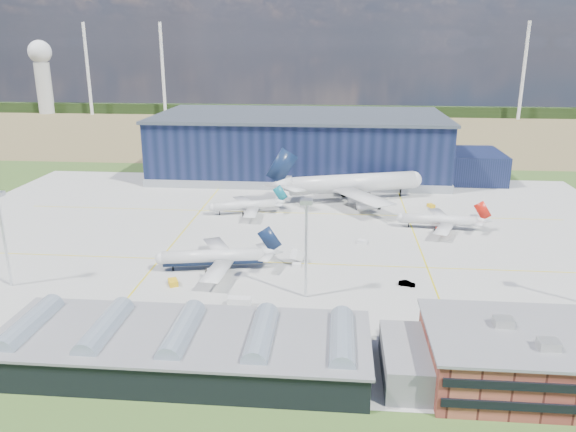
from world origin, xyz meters
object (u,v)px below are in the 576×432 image
(airliner_red, at_px, (439,215))
(airstair, at_px, (297,258))
(hangar, at_px, (307,148))
(car_b, at_px, (407,284))
(airliner_regional, at_px, (245,201))
(gse_van_a, at_px, (239,302))
(gse_tug_c, at_px, (431,206))
(ops_building, at_px, (565,359))
(gse_cart_b, at_px, (362,242))
(light_mast_west, at_px, (2,224))
(car_a, at_px, (498,335))
(gse_van_b, at_px, (362,206))
(gse_tug_b, at_px, (63,307))
(light_mast_center, at_px, (306,233))
(airliner_widebody, at_px, (353,174))
(gse_tug_a, at_px, (173,283))

(airliner_red, xyz_separation_m, airstair, (-41.30, -31.79, -3.28))
(hangar, height_order, car_b, hangar)
(airliner_regional, height_order, gse_van_a, airliner_regional)
(hangar, distance_m, gse_tug_c, 68.26)
(ops_building, height_order, airliner_regional, ops_building)
(gse_cart_b, bearing_deg, airliner_regional, 78.51)
(airliner_red, height_order, airstair, airliner_red)
(light_mast_west, distance_m, airstair, 71.02)
(light_mast_west, xyz_separation_m, car_a, (108.57, -14.67, -14.87))
(ops_building, height_order, gse_van_b, ops_building)
(airliner_red, xyz_separation_m, gse_tug_b, (-89.75, -63.11, -4.02))
(gse_cart_b, height_order, car_b, car_b)
(hangar, height_order, gse_tug_b, hangar)
(airstair, bearing_deg, ops_building, -21.66)
(ops_building, relative_size, gse_van_b, 9.57)
(hangar, relative_size, gse_van_a, 28.75)
(airstair, bearing_deg, light_mast_west, -138.72)
(gse_tug_c, height_order, car_b, car_b)
(hangar, relative_size, gse_tug_b, 47.57)
(airliner_regional, bearing_deg, airstair, 98.12)
(gse_tug_c, bearing_deg, gse_van_a, -146.96)
(light_mast_center, xyz_separation_m, airliner_red, (37.92, 52.00, -10.75))
(light_mast_center, relative_size, airliner_red, 0.80)
(airliner_red, relative_size, gse_tug_b, 9.41)
(airliner_widebody, xyz_separation_m, gse_cart_b, (1.96, -46.97, -9.19))
(car_a, relative_size, car_b, 0.84)
(light_mast_west, xyz_separation_m, gse_cart_b, (84.08, 36.42, -14.83))
(hangar, bearing_deg, gse_tug_b, -108.18)
(airliner_widebody, relative_size, gse_van_b, 12.49)
(car_a, bearing_deg, car_b, 15.49)
(airliner_red, distance_m, airliner_widebody, 40.97)
(gse_tug_a, relative_size, car_a, 0.99)
(airliner_red, distance_m, car_b, 46.37)
(airliner_widebody, bearing_deg, airliner_red, -68.35)
(gse_van_b, bearing_deg, car_b, -101.88)
(airliner_red, bearing_deg, airstair, 42.44)
(light_mast_west, bearing_deg, hangar, 63.29)
(light_mast_center, xyz_separation_m, car_b, (23.53, 8.10, -14.78))
(airliner_red, bearing_deg, airliner_widebody, -45.73)
(gse_van_a, bearing_deg, car_a, -98.95)
(ops_building, relative_size, airliner_widebody, 0.77)
(gse_van_b, xyz_separation_m, gse_tug_c, (24.22, 4.34, -0.48))
(gse_cart_b, bearing_deg, gse_van_a, 169.79)
(hangar, bearing_deg, gse_tug_a, -101.46)
(ops_building, distance_m, gse_tug_c, 106.35)
(airliner_red, height_order, gse_tug_a, airliner_red)
(gse_tug_b, bearing_deg, airstair, 63.66)
(ops_building, bearing_deg, gse_tug_b, 168.96)
(airstair, xyz_separation_m, car_b, (26.90, -12.11, -0.75))
(airliner_regional, distance_m, car_a, 99.85)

